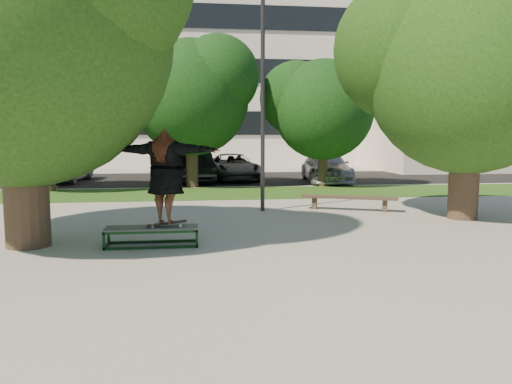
{
  "coord_description": "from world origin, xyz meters",
  "views": [
    {
      "loc": [
        -0.99,
        -9.1,
        2.17
      ],
      "look_at": [
        0.25,
        0.6,
        1.05
      ],
      "focal_mm": 35.0,
      "sensor_mm": 36.0,
      "label": 1
    }
  ],
  "objects": [
    {
      "name": "ground",
      "position": [
        0.0,
        0.0,
        0.0
      ],
      "size": [
        120.0,
        120.0,
        0.0
      ],
      "primitive_type": "plane",
      "color": "gray",
      "rests_on": "ground"
    },
    {
      "name": "grass_strip",
      "position": [
        1.0,
        9.5,
        0.01
      ],
      "size": [
        30.0,
        4.0,
        0.02
      ],
      "primitive_type": "cube",
      "color": "#274E16",
      "rests_on": "ground"
    },
    {
      "name": "asphalt_strip",
      "position": [
        0.0,
        16.0,
        0.01
      ],
      "size": [
        40.0,
        8.0,
        0.01
      ],
      "primitive_type": "cube",
      "color": "black",
      "rests_on": "ground"
    },
    {
      "name": "tree_left",
      "position": [
        -4.29,
        1.09,
        4.42
      ],
      "size": [
        6.96,
        5.95,
        7.12
      ],
      "color": "#38281E",
      "rests_on": "ground"
    },
    {
      "name": "tree_right",
      "position": [
        5.92,
        3.08,
        4.09
      ],
      "size": [
        6.24,
        5.33,
        6.51
      ],
      "color": "#38281E",
      "rests_on": "ground"
    },
    {
      "name": "bg_tree_left",
      "position": [
        -6.57,
        11.07,
        3.73
      ],
      "size": [
        5.28,
        4.51,
        5.77
      ],
      "color": "#38281E",
      "rests_on": "ground"
    },
    {
      "name": "bg_tree_mid",
      "position": [
        -1.08,
        12.08,
        4.02
      ],
      "size": [
        5.76,
        4.92,
        6.24
      ],
      "color": "#38281E",
      "rests_on": "ground"
    },
    {
      "name": "bg_tree_right",
      "position": [
        4.43,
        11.57,
        3.49
      ],
      "size": [
        5.04,
        4.31,
        5.43
      ],
      "color": "#38281E",
      "rests_on": "ground"
    },
    {
      "name": "lamppost",
      "position": [
        1.0,
        5.0,
        3.15
      ],
      "size": [
        0.25,
        0.15,
        6.11
      ],
      "color": "#2D2D30",
      "rests_on": "ground"
    },
    {
      "name": "office_building",
      "position": [
        -2.0,
        31.98,
        8.0
      ],
      "size": [
        30.0,
        14.12,
        16.0
      ],
      "color": "silver",
      "rests_on": "ground"
    },
    {
      "name": "side_building",
      "position": [
        18.0,
        22.0,
        4.0
      ],
      "size": [
        15.0,
        10.0,
        8.0
      ],
      "primitive_type": "cube",
      "color": "beige",
      "rests_on": "ground"
    },
    {
      "name": "grind_box",
      "position": [
        -1.8,
        0.73,
        0.19
      ],
      "size": [
        1.8,
        0.6,
        0.38
      ],
      "color": "#113316",
      "rests_on": "ground"
    },
    {
      "name": "skater_rig",
      "position": [
        -1.51,
        0.73,
        1.37
      ],
      "size": [
        2.34,
        1.37,
        1.92
      ],
      "rotation": [
        0.0,
        0.0,
        2.79
      ],
      "color": "white",
      "rests_on": "grind_box"
    },
    {
      "name": "bench",
      "position": [
        3.5,
        4.76,
        0.35
      ],
      "size": [
        2.67,
        1.43,
        0.42
      ],
      "rotation": [
        0.0,
        0.0,
        -0.41
      ],
      "color": "#47382A",
      "rests_on": "ground"
    },
    {
      "name": "car_silver_a",
      "position": [
        -6.93,
        15.18,
        0.76
      ],
      "size": [
        2.13,
        4.57,
        1.52
      ],
      "primitive_type": "imported",
      "rotation": [
        0.0,
        0.0,
        -0.08
      ],
      "color": "#A7A8AC",
      "rests_on": "asphalt_strip"
    },
    {
      "name": "car_dark",
      "position": [
        -0.86,
        14.22,
        0.71
      ],
      "size": [
        1.83,
        4.41,
        1.42
      ],
      "primitive_type": "imported",
      "rotation": [
        0.0,
        0.0,
        0.08
      ],
      "color": "black",
      "rests_on": "asphalt_strip"
    },
    {
      "name": "car_grey",
      "position": [
        0.93,
        14.94,
        0.64
      ],
      "size": [
        2.54,
        4.8,
        1.29
      ],
      "primitive_type": "imported",
      "rotation": [
        0.0,
        0.0,
        0.09
      ],
      "color": "#505054",
      "rests_on": "asphalt_strip"
    },
    {
      "name": "car_silver_b",
      "position": [
        5.18,
        13.5,
        0.68
      ],
      "size": [
        2.34,
        4.87,
        1.37
      ],
      "primitive_type": "imported",
      "rotation": [
        0.0,
        0.0,
        -0.09
      ],
      "color": "#9E9EA3",
      "rests_on": "asphalt_strip"
    }
  ]
}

